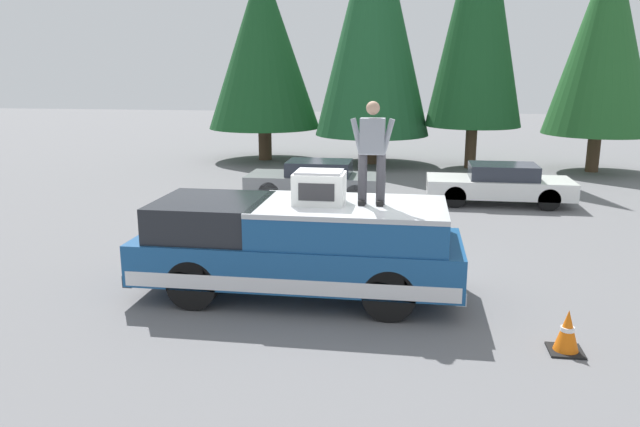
{
  "coord_description": "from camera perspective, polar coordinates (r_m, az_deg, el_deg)",
  "views": [
    {
      "loc": [
        -10.21,
        -1.08,
        3.86
      ],
      "look_at": [
        0.19,
        0.5,
        1.35
      ],
      "focal_mm": 34.37,
      "sensor_mm": 36.0,
      "label": 1
    }
  ],
  "objects": [
    {
      "name": "ground_plane",
      "position": [
        10.96,
        2.45,
        -7.2
      ],
      "size": [
        90.0,
        90.0,
        0.0
      ],
      "primitive_type": "plane",
      "color": "slate"
    },
    {
      "name": "pickup_truck",
      "position": [
        10.5,
        -1.99,
        -3.1
      ],
      "size": [
        2.01,
        5.54,
        1.65
      ],
      "color": "navy",
      "rests_on": "ground"
    },
    {
      "name": "compressor_unit",
      "position": [
        10.14,
        -0.07,
        2.44
      ],
      "size": [
        0.65,
        0.84,
        0.56
      ],
      "color": "silver",
      "rests_on": "pickup_truck"
    },
    {
      "name": "person_on_truck_bed",
      "position": [
        10.04,
        4.88,
        5.89
      ],
      "size": [
        0.29,
        0.72,
        1.69
      ],
      "color": "#333338",
      "rests_on": "pickup_truck"
    },
    {
      "name": "parked_car_white",
      "position": [
        18.48,
        16.36,
        2.66
      ],
      "size": [
        1.64,
        4.1,
        1.16
      ],
      "color": "white",
      "rests_on": "ground"
    },
    {
      "name": "parked_car_grey",
      "position": [
        18.38,
        -0.31,
        3.14
      ],
      "size": [
        1.64,
        4.1,
        1.16
      ],
      "color": "gray",
      "rests_on": "ground"
    },
    {
      "name": "traffic_cone",
      "position": [
        9.28,
        22.02,
        -10.23
      ],
      "size": [
        0.47,
        0.47,
        0.62
      ],
      "color": "black",
      "rests_on": "ground"
    },
    {
      "name": "conifer_far_left",
      "position": [
        25.32,
        25.03,
        14.68
      ],
      "size": [
        3.94,
        3.94,
        8.49
      ],
      "color": "#4C3826",
      "rests_on": "ground"
    },
    {
      "name": "conifer_left",
      "position": [
        24.82,
        14.57,
        18.23
      ],
      "size": [
        3.65,
        3.65,
        10.61
      ],
      "color": "#4C3826",
      "rests_on": "ground"
    },
    {
      "name": "conifer_center_left",
      "position": [
        25.26,
        5.04,
        17.67
      ],
      "size": [
        4.59,
        4.59,
        10.33
      ],
      "color": "#4C3826",
      "rests_on": "ground"
    },
    {
      "name": "conifer_center_right",
      "position": [
        26.37,
        -5.32,
        15.3
      ],
      "size": [
        4.68,
        4.68,
        8.16
      ],
      "color": "#4C3826",
      "rests_on": "ground"
    }
  ]
}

